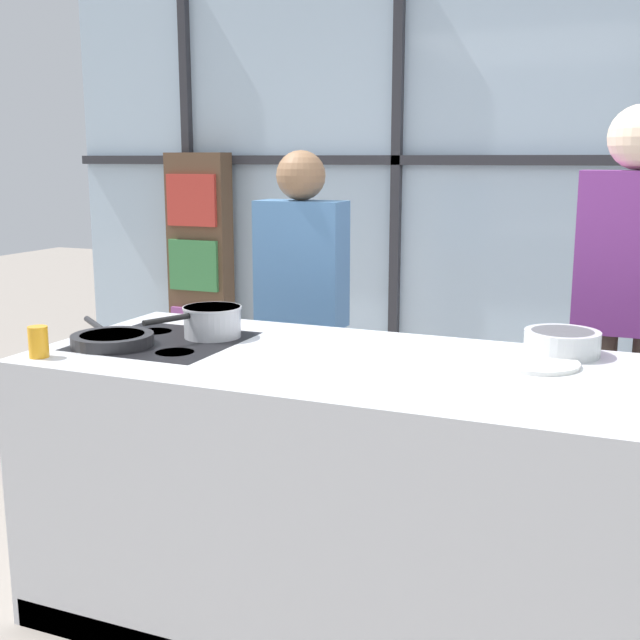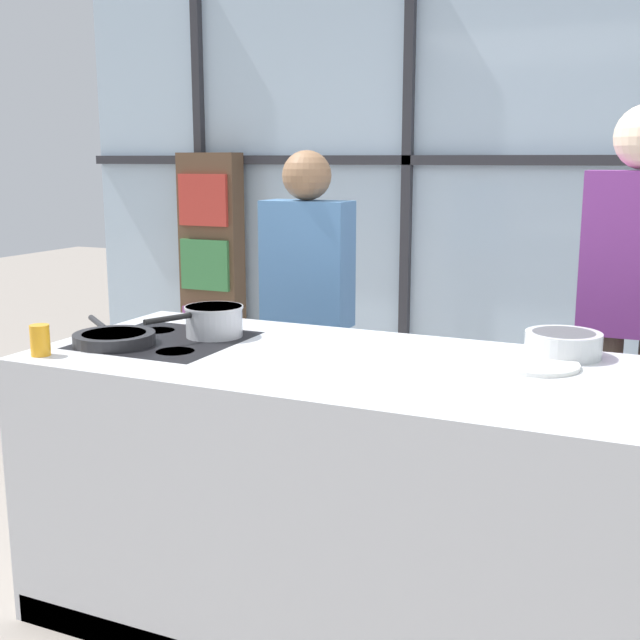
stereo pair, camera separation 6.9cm
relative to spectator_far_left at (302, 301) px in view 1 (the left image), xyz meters
The scene contains 11 objects.
ground_plane 1.51m from the spectator_far_left, 54.65° to the right, with size 18.00×18.00×0.00m, color gray.
back_window_wall 1.89m from the spectator_far_left, 67.45° to the left, with size 6.40×0.10×2.80m.
bookshelf 2.09m from the spectator_far_left, 133.94° to the left, with size 0.45×0.19×1.59m.
demo_island 1.29m from the spectator_far_left, 54.75° to the right, with size 2.26×0.91×0.92m.
spectator_far_left is the anchor object (origin of this frame).
spectator_center_left 1.40m from the spectator_far_left, ahead, with size 0.41×0.25×1.75m.
frying_pan 1.13m from the spectator_far_left, 101.34° to the right, with size 0.43×0.37×0.04m.
saucepan 0.87m from the spectator_far_left, 87.84° to the right, with size 0.23×0.37×0.11m.
white_plate 1.43m from the spectator_far_left, 35.48° to the right, with size 0.27×0.27×0.01m, color white.
mixing_bowl 1.39m from the spectator_far_left, 28.07° to the right, with size 0.24×0.24×0.08m.
juice_glass_near 1.38m from the spectator_far_left, 103.87° to the right, with size 0.06×0.06×0.10m, color orange.
Camera 1 is at (0.78, -2.32, 1.55)m, focal length 45.00 mm.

